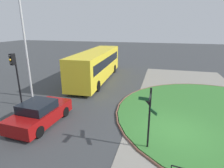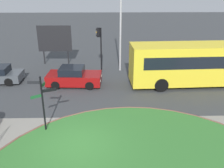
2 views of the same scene
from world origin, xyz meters
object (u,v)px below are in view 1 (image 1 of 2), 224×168
at_px(traffic_light_near, 15,68).
at_px(bus_yellow, 97,65).
at_px(car_trailing, 40,114).
at_px(lamppost_tall, 24,36).
at_px(signpost_directional, 149,114).

bearing_deg(traffic_light_near, bus_yellow, 170.80).
height_order(bus_yellow, car_trailing, bus_yellow).
distance_m(bus_yellow, traffic_light_near, 8.78).
xyz_separation_m(car_trailing, lamppost_tall, (3.71, 3.44, 4.26)).
xyz_separation_m(traffic_light_near, lamppost_tall, (1.80, 0.34, 2.11)).
xyz_separation_m(signpost_directional, traffic_light_near, (2.68, 9.51, 0.98)).
xyz_separation_m(bus_yellow, car_trailing, (-10.03, 0.05, -1.03)).
distance_m(car_trailing, traffic_light_near, 4.24).
distance_m(signpost_directional, lamppost_tall, 11.25).
distance_m(traffic_light_near, lamppost_tall, 2.79).
bearing_deg(signpost_directional, traffic_light_near, 74.24).
bearing_deg(bus_yellow, lamppost_tall, 148.47).
relative_size(bus_yellow, traffic_light_near, 2.99).
height_order(car_trailing, traffic_light_near, traffic_light_near).
bearing_deg(car_trailing, traffic_light_near, 61.86).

